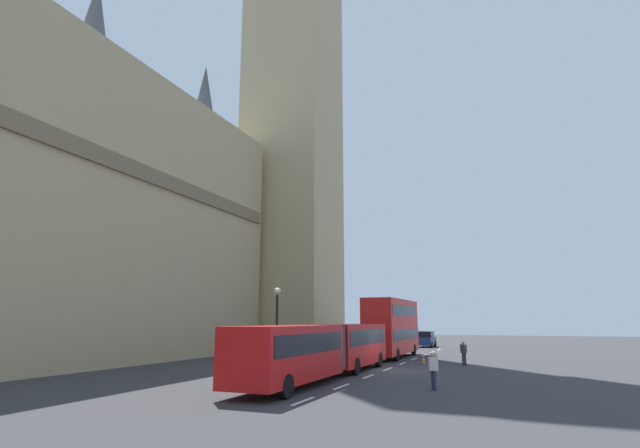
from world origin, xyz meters
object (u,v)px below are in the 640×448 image
(traffic_cone_west, at_px, (424,360))
(traffic_cone_east, at_px, (436,356))
(clock_tower, at_px, (294,29))
(sedan_lead, at_px, (426,339))
(traffic_cone_middle, at_px, (437,357))
(street_lamp, at_px, (277,322))
(double_decker_bus, at_px, (392,325))
(articulated_bus, at_px, (324,346))
(pedestrian_near_cones, at_px, (433,369))
(pedestrian_by_kerb, at_px, (464,352))

(traffic_cone_west, bearing_deg, traffic_cone_east, -1.64)
(clock_tower, xyz_separation_m, sedan_lead, (8.97, -13.79, -39.41))
(traffic_cone_middle, height_order, traffic_cone_east, same)
(street_lamp, bearing_deg, double_decker_bus, -18.81)
(street_lamp, bearing_deg, articulated_bus, -123.56)
(articulated_bus, distance_m, traffic_cone_east, 16.41)
(traffic_cone_west, distance_m, street_lamp, 11.68)
(pedestrian_near_cones, bearing_deg, traffic_cone_middle, 7.94)
(pedestrian_by_kerb, bearing_deg, traffic_cone_east, 27.83)
(articulated_bus, height_order, pedestrian_near_cones, articulated_bus)
(sedan_lead, xyz_separation_m, street_lamp, (-31.33, 4.30, 2.14))
(sedan_lead, bearing_deg, traffic_cone_west, -170.91)
(sedan_lead, height_order, traffic_cone_middle, sedan_lead)
(sedan_lead, distance_m, pedestrian_by_kerb, 24.56)
(clock_tower, xyz_separation_m, articulated_bus, (-25.35, -13.99, -38.58))
(articulated_bus, relative_size, traffic_cone_middle, 30.77)
(clock_tower, height_order, double_decker_bus, clock_tower)
(pedestrian_near_cones, bearing_deg, sedan_lead, 10.10)
(articulated_bus, relative_size, traffic_cone_west, 30.77)
(articulated_bus, distance_m, traffic_cone_west, 11.64)
(traffic_cone_east, relative_size, street_lamp, 0.11)
(traffic_cone_west, bearing_deg, sedan_lead, 9.09)
(double_decker_bus, height_order, traffic_cone_west, double_decker_bus)
(sedan_lead, bearing_deg, pedestrian_by_kerb, -164.31)
(pedestrian_by_kerb, bearing_deg, articulated_bus, 148.91)
(clock_tower, distance_m, street_lamp, 44.49)
(clock_tower, xyz_separation_m, traffic_cone_east, (-9.43, -17.66, -40.04))
(traffic_cone_east, distance_m, street_lamp, 15.55)
(traffic_cone_east, height_order, pedestrian_by_kerb, pedestrian_by_kerb)
(traffic_cone_middle, bearing_deg, street_lamp, 141.91)
(double_decker_bus, distance_m, traffic_cone_east, 4.41)
(sedan_lead, bearing_deg, traffic_cone_middle, -168.19)
(articulated_bus, height_order, traffic_cone_middle, articulated_bus)
(traffic_cone_west, bearing_deg, articulated_bus, 162.20)
(articulated_bus, relative_size, double_decker_bus, 1.64)
(pedestrian_by_kerb, bearing_deg, sedan_lead, 15.69)
(clock_tower, xyz_separation_m, traffic_cone_middle, (-11.43, -18.05, -40.04))
(articulated_bus, distance_m, double_decker_bus, 16.24)
(double_decker_bus, xyz_separation_m, traffic_cone_middle, (-2.29, -4.06, -2.43))
(street_lamp, bearing_deg, pedestrian_by_kerb, -54.91)
(traffic_cone_west, xyz_separation_m, pedestrian_by_kerb, (-0.32, -2.91, 0.63))
(traffic_cone_east, relative_size, pedestrian_near_cones, 0.34)
(clock_tower, relative_size, articulated_bus, 4.29)
(traffic_cone_middle, relative_size, pedestrian_by_kerb, 0.34)
(traffic_cone_middle, relative_size, traffic_cone_east, 1.00)
(double_decker_bus, bearing_deg, pedestrian_by_kerb, -130.66)
(street_lamp, distance_m, pedestrian_near_cones, 12.27)
(articulated_bus, xyz_separation_m, pedestrian_near_cones, (-2.35, -6.33, -0.83))
(street_lamp, distance_m, pedestrian_by_kerb, 13.55)
(pedestrian_near_cones, bearing_deg, street_lamp, 63.77)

